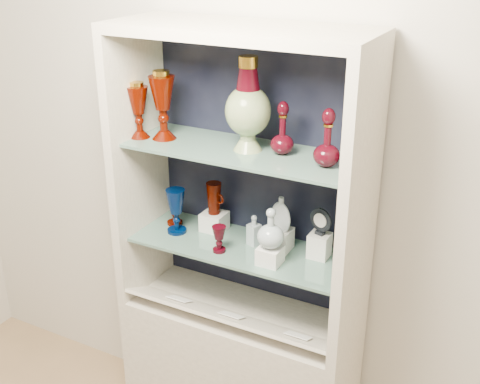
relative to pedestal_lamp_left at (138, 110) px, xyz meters
The scene contains 30 objects.
wall_back 0.54m from the pedestal_lamp_left, 30.32° to the left, with size 3.50×0.02×2.80m, color beige.
cabinet_base 1.29m from the pedestal_lamp_left, ahead, with size 1.00×0.40×0.75m, color #BAB19E.
cabinet_back_panel 0.56m from the pedestal_lamp_left, 27.32° to the left, with size 0.98×0.02×1.15m, color black.
cabinet_side_left 0.26m from the pedestal_lamp_left, 136.97° to the left, with size 0.04×0.40×1.15m, color #BAB19E.
cabinet_side_right 0.96m from the pedestal_lamp_left, ahead, with size 0.04×0.40×1.15m, color #BAB19E.
cabinet_top_cap 0.55m from the pedestal_lamp_left, ahead, with size 1.00×0.40×0.04m, color #BAB19E.
shelf_lower 0.70m from the pedestal_lamp_left, ahead, with size 0.92×0.34×0.01m, color slate.
shelf_upper 0.46m from the pedestal_lamp_left, ahead, with size 0.92×0.34×0.01m, color slate.
label_ledge 0.92m from the pedestal_lamp_left, ahead, with size 0.92×0.18×0.01m, color #BAB19E.
label_card_0 1.09m from the pedestal_lamp_left, ahead, with size 0.10×0.07×0.00m, color white.
label_card_1 0.92m from the pedestal_lamp_left, ahead, with size 0.10×0.07×0.00m, color white.
label_card_2 0.82m from the pedestal_lamp_left, 19.62° to the right, with size 0.10×0.07×0.00m, color white.
pedestal_lamp_left is the anchor object (origin of this frame).
pedestal_lamp_right 0.10m from the pedestal_lamp_left, 19.18° to the left, with size 0.11×0.11×0.28m, color #480B00, non-canonical shape.
enamel_urn 0.47m from the pedestal_lamp_left, ahead, with size 0.17×0.17×0.36m, color #0E481E, non-canonical shape.
ruby_decanter_a 0.60m from the pedestal_lamp_left, ahead, with size 0.09×0.09×0.23m, color #3C0710, non-canonical shape.
ruby_decanter_b 0.79m from the pedestal_lamp_left, ahead, with size 0.10×0.10×0.23m, color #3C0710, non-canonical shape.
lidded_bowl 0.88m from the pedestal_lamp_left, ahead, with size 0.09×0.09×0.10m, color #3C0710, non-canonical shape.
cobalt_goblet 0.46m from the pedestal_lamp_left, 16.41° to the left, with size 0.08×0.08×0.20m, color #00113B, non-canonical shape.
ruby_goblet_tall 0.47m from the pedestal_lamp_left, 51.45° to the left, with size 0.07×0.07×0.17m, color #480B00, non-canonical shape.
ruby_goblet_small 0.61m from the pedestal_lamp_left, ahead, with size 0.06×0.06×0.11m, color #3C0710, non-canonical shape.
riser_ruby_pitcher 0.58m from the pedestal_lamp_left, 26.53° to the left, with size 0.10×0.10×0.08m, color silver.
ruby_pitcher 0.49m from the pedestal_lamp_left, 26.53° to the left, with size 0.10×0.07×0.14m, color #480B00, non-canonical shape.
clear_square_bottle 0.67m from the pedestal_lamp_left, 11.01° to the left, with size 0.05×0.05×0.13m, color #95A6AE, non-canonical shape.
riser_flat_flask 0.77m from the pedestal_lamp_left, 10.19° to the left, with size 0.09×0.09×0.09m, color silver.
flat_flask 0.70m from the pedestal_lamp_left, 10.19° to the left, with size 0.10×0.04×0.14m, color #B1BEC6, non-canonical shape.
riser_clear_round_decanter 0.78m from the pedestal_lamp_left, ahead, with size 0.09×0.09×0.07m, color silver.
clear_round_decanter 0.71m from the pedestal_lamp_left, ahead, with size 0.11×0.11×0.16m, color #95A6AE, non-canonical shape.
riser_cameo_medallion 0.90m from the pedestal_lamp_left, ahead, with size 0.08×0.08×0.10m, color silver.
cameo_medallion 0.85m from the pedestal_lamp_left, ahead, with size 0.10×0.04×0.11m, color black, non-canonical shape.
Camera 1 is at (1.00, -0.39, 2.24)m, focal length 45.00 mm.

